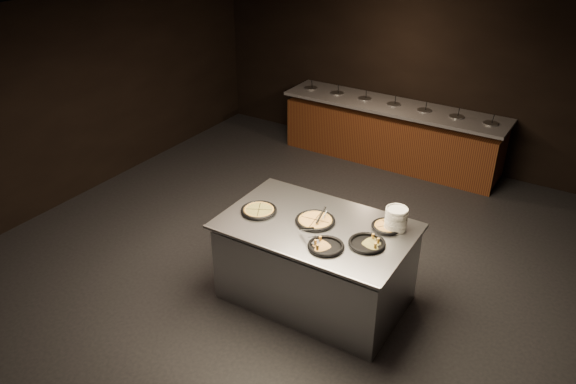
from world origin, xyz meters
name	(u,v)px	position (x,y,z in m)	size (l,w,h in m)	color
room	(271,161)	(0.00, 0.00, 1.45)	(7.02, 8.02, 2.92)	black
salad_bar	(390,137)	(0.00, 3.56, 0.44)	(3.70, 0.83, 1.18)	#5A3315
serving_counter	(316,263)	(0.73, -0.22, 0.46)	(2.04, 1.31, 0.98)	#B8BBC0
plate_stack	(396,219)	(1.47, 0.14, 1.10)	(0.23, 0.23, 0.25)	white
pan_veggie_whole	(259,210)	(0.06, -0.33, 0.99)	(0.40, 0.40, 0.04)	black
pan_cheese_whole	(315,220)	(0.69, -0.19, 0.99)	(0.43, 0.43, 0.04)	black
pan_cheese_slices_a	(387,226)	(1.39, 0.11, 0.99)	(0.33, 0.33, 0.04)	black
pan_cheese_slices_b	(326,246)	(1.02, -0.55, 0.99)	(0.37, 0.37, 0.04)	black
pan_veggie_slices	(367,243)	(1.34, -0.28, 0.99)	(0.38, 0.38, 0.04)	black
server_left	(323,215)	(0.75, -0.12, 1.05)	(0.09, 0.32, 0.15)	#B8BBC0
server_right	(310,233)	(0.81, -0.52, 1.06)	(0.35, 0.17, 0.17)	#B8BBC0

